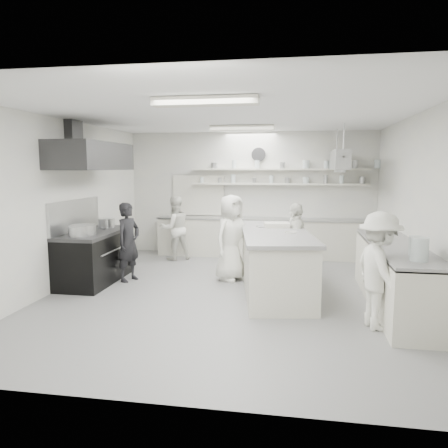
% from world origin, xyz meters
% --- Properties ---
extents(floor, '(6.00, 7.00, 0.02)m').
position_xyz_m(floor, '(0.00, 0.00, -0.01)').
color(floor, gray).
rests_on(floor, ground).
extents(ceiling, '(6.00, 7.00, 0.02)m').
position_xyz_m(ceiling, '(0.00, 0.00, 3.01)').
color(ceiling, white).
rests_on(ceiling, wall_back).
extents(wall_back, '(6.00, 0.04, 3.00)m').
position_xyz_m(wall_back, '(0.00, 3.50, 1.50)').
color(wall_back, silver).
rests_on(wall_back, floor).
extents(wall_front, '(6.00, 0.04, 3.00)m').
position_xyz_m(wall_front, '(0.00, -3.50, 1.50)').
color(wall_front, silver).
rests_on(wall_front, floor).
extents(wall_left, '(0.04, 7.00, 3.00)m').
position_xyz_m(wall_left, '(-3.00, 0.00, 1.50)').
color(wall_left, silver).
rests_on(wall_left, floor).
extents(wall_right, '(0.04, 7.00, 3.00)m').
position_xyz_m(wall_right, '(3.00, 0.00, 1.50)').
color(wall_right, silver).
rests_on(wall_right, floor).
extents(stove, '(0.80, 1.80, 0.90)m').
position_xyz_m(stove, '(-2.60, 0.40, 0.45)').
color(stove, black).
rests_on(stove, floor).
extents(exhaust_hood, '(0.85, 2.00, 0.50)m').
position_xyz_m(exhaust_hood, '(-2.60, 0.40, 2.35)').
color(exhaust_hood, '#323234').
rests_on(exhaust_hood, wall_left).
extents(back_counter, '(5.00, 0.60, 0.92)m').
position_xyz_m(back_counter, '(0.30, 3.20, 0.46)').
color(back_counter, silver).
rests_on(back_counter, floor).
extents(shelf_lower, '(4.20, 0.26, 0.04)m').
position_xyz_m(shelf_lower, '(0.70, 3.37, 1.75)').
color(shelf_lower, silver).
rests_on(shelf_lower, wall_back).
extents(shelf_upper, '(4.20, 0.26, 0.04)m').
position_xyz_m(shelf_upper, '(0.70, 3.37, 2.10)').
color(shelf_upper, silver).
rests_on(shelf_upper, wall_back).
extents(pass_through_window, '(1.30, 0.04, 1.00)m').
position_xyz_m(pass_through_window, '(-1.30, 3.48, 1.45)').
color(pass_through_window, black).
rests_on(pass_through_window, wall_back).
extents(wall_clock, '(0.32, 0.05, 0.32)m').
position_xyz_m(wall_clock, '(0.20, 3.46, 2.45)').
color(wall_clock, white).
rests_on(wall_clock, wall_back).
extents(right_counter, '(0.74, 3.30, 0.94)m').
position_xyz_m(right_counter, '(2.65, -0.20, 0.47)').
color(right_counter, silver).
rests_on(right_counter, floor).
extents(pot_rack, '(0.30, 1.60, 0.40)m').
position_xyz_m(pot_rack, '(2.00, 2.40, 2.30)').
color(pot_rack, '#B0B1B3').
rests_on(pot_rack, ceiling).
extents(light_fixture_front, '(1.30, 0.25, 0.10)m').
position_xyz_m(light_fixture_front, '(0.00, -1.80, 2.94)').
color(light_fixture_front, silver).
rests_on(light_fixture_front, ceiling).
extents(light_fixture_rear, '(1.30, 0.25, 0.10)m').
position_xyz_m(light_fixture_rear, '(0.00, 1.80, 2.94)').
color(light_fixture_rear, silver).
rests_on(light_fixture_rear, ceiling).
extents(prep_island, '(1.44, 2.88, 1.01)m').
position_xyz_m(prep_island, '(0.78, 0.30, 0.51)').
color(prep_island, silver).
rests_on(prep_island, floor).
extents(stove_pot, '(0.45, 0.45, 0.23)m').
position_xyz_m(stove_pot, '(-2.60, -0.02, 1.02)').
color(stove_pot, '#B0B1B3').
rests_on(stove_pot, stove).
extents(cook_stove, '(0.53, 0.64, 1.49)m').
position_xyz_m(cook_stove, '(-1.99, 0.56, 0.75)').
color(cook_stove, black).
rests_on(cook_stove, floor).
extents(cook_back, '(0.91, 0.88, 1.49)m').
position_xyz_m(cook_back, '(-1.65, 2.53, 0.74)').
color(cook_back, white).
rests_on(cook_back, floor).
extents(cook_island_left, '(0.88, 0.95, 1.64)m').
position_xyz_m(cook_island_left, '(-0.09, 0.94, 0.82)').
color(cook_island_left, white).
rests_on(cook_island_left, floor).
extents(cook_island_right, '(0.38, 0.89, 1.51)m').
position_xyz_m(cook_island_right, '(1.12, 0.85, 0.75)').
color(cook_island_right, white).
rests_on(cook_island_right, floor).
extents(cook_right, '(0.82, 1.13, 1.58)m').
position_xyz_m(cook_right, '(2.22, -1.21, 0.79)').
color(cook_right, white).
rests_on(cook_right, floor).
extents(bowl_island_a, '(0.34, 0.34, 0.06)m').
position_xyz_m(bowl_island_a, '(0.53, 0.81, 1.05)').
color(bowl_island_a, '#B0B1B3').
rests_on(bowl_island_a, prep_island).
extents(bowl_island_b, '(0.24, 0.24, 0.06)m').
position_xyz_m(bowl_island_b, '(1.03, 0.15, 1.05)').
color(bowl_island_b, silver).
rests_on(bowl_island_b, prep_island).
extents(bowl_right, '(0.27, 0.27, 0.05)m').
position_xyz_m(bowl_right, '(2.43, -0.25, 0.97)').
color(bowl_right, silver).
rests_on(bowl_right, right_counter).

